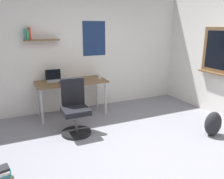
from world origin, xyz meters
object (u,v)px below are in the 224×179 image
at_px(keyboard, 69,82).
at_px(backpack, 213,124).
at_px(laptop, 54,78).
at_px(book_stack_on_floor, 1,174).
at_px(office_chair, 75,110).
at_px(coffee_mug, 100,76).
at_px(computer_mouse, 82,80).
at_px(desk, 71,84).

distance_m(keyboard, backpack, 2.78).
relative_size(laptop, backpack, 0.73).
distance_m(keyboard, book_stack_on_floor, 2.22).
bearing_deg(book_stack_on_floor, office_chair, 37.27).
relative_size(keyboard, coffee_mug, 4.02).
relative_size(computer_mouse, book_stack_on_floor, 0.43).
xyz_separation_m(office_chair, book_stack_on_floor, (-1.19, -0.91, -0.33)).
relative_size(office_chair, laptop, 3.06).
xyz_separation_m(desk, coffee_mug, (0.61, -0.03, 0.12)).
xyz_separation_m(coffee_mug, book_stack_on_floor, (-1.98, -1.73, -0.70)).
bearing_deg(office_chair, keyboard, 82.40).
xyz_separation_m(keyboard, computer_mouse, (0.28, -0.00, 0.01)).
distance_m(computer_mouse, book_stack_on_floor, 2.39).
distance_m(laptop, keyboard, 0.35).
distance_m(desk, keyboard, 0.14).
height_order(computer_mouse, coffee_mug, coffee_mug).
bearing_deg(office_chair, backpack, -27.21).
height_order(laptop, book_stack_on_floor, laptop).
relative_size(laptop, keyboard, 0.84).
bearing_deg(book_stack_on_floor, coffee_mug, 41.13).
bearing_deg(desk, laptop, 154.41).
distance_m(office_chair, coffee_mug, 1.19).
relative_size(office_chair, coffee_mug, 10.33).
xyz_separation_m(computer_mouse, coffee_mug, (0.40, 0.05, 0.03)).
bearing_deg(desk, office_chair, -101.55).
relative_size(keyboard, book_stack_on_floor, 1.52).
height_order(coffee_mug, backpack, coffee_mug).
distance_m(office_chair, backpack, 2.38).
bearing_deg(coffee_mug, laptop, 168.79).
bearing_deg(book_stack_on_floor, computer_mouse, 46.80).
height_order(laptop, backpack, laptop).
bearing_deg(laptop, keyboard, -43.29).
distance_m(desk, book_stack_on_floor, 2.30).
distance_m(keyboard, computer_mouse, 0.28).
height_order(office_chair, computer_mouse, office_chair).
bearing_deg(computer_mouse, book_stack_on_floor, -133.20).
xyz_separation_m(office_chair, keyboard, (0.10, 0.77, 0.33)).
height_order(laptop, computer_mouse, laptop).
bearing_deg(laptop, computer_mouse, -23.92).
distance_m(desk, office_chair, 0.90).
bearing_deg(computer_mouse, backpack, -47.07).
xyz_separation_m(office_chair, laptop, (-0.15, 1.00, 0.38)).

